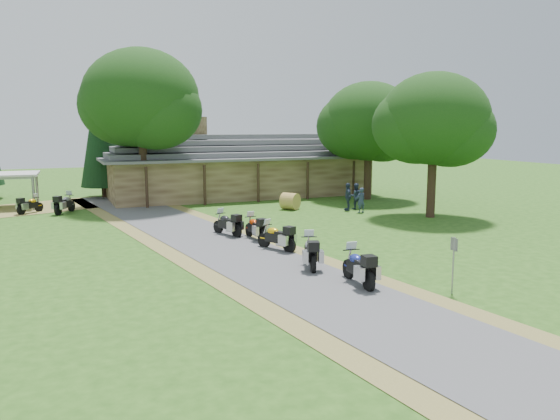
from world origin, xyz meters
name	(u,v)px	position (x,y,z in m)	size (l,w,h in m)	color
ground	(293,279)	(0.00, 0.00, 0.00)	(120.00, 120.00, 0.00)	#274E16
driveway	(244,256)	(-0.50, 4.00, 0.00)	(46.00, 46.00, 0.00)	#48484B
lodge	(238,164)	(6.00, 24.00, 2.45)	(21.40, 9.40, 4.90)	brown
motorcycle_row_a	(358,265)	(1.77, -1.56, 0.70)	(2.04, 0.67, 1.40)	navy
motorcycle_row_b	(311,250)	(1.28, 1.19, 0.69)	(2.01, 0.66, 1.38)	#A4A7AD
motorcycle_row_c	(276,236)	(1.21, 4.52, 0.66)	(1.93, 0.63, 1.32)	#E2AD0C
motorcycle_row_d	(255,226)	(1.15, 7.09, 0.65)	(1.89, 0.62, 1.29)	red
motorcycle_row_e	(227,223)	(0.18, 8.55, 0.66)	(1.92, 0.63, 1.32)	black
motorcycle_carport_a	(30,204)	(-9.22, 20.24, 0.60)	(1.74, 0.57, 1.19)	#EDA40B
motorcycle_carport_b	(65,203)	(-7.18, 19.33, 0.68)	(1.98, 0.65, 1.36)	gray
person_a	(361,198)	(10.28, 12.26, 0.94)	(0.54, 0.39, 1.88)	#2C3852
person_b	(356,194)	(10.76, 13.74, 1.01)	(0.57, 0.41, 2.02)	#2C3852
person_c	(348,194)	(9.99, 13.44, 1.06)	(0.60, 0.43, 2.12)	#2C3852
hay_bale	(290,201)	(6.64, 15.22, 0.56)	(1.11, 1.11, 1.02)	#A9903D
sign_post	(453,266)	(4.12, -3.64, 0.95)	(0.34, 0.06, 1.91)	gray
oak_lodge_left	(142,119)	(-1.99, 20.56, 5.94)	(7.78, 7.78, 11.89)	#133810
oak_lodge_right	(369,137)	(14.12, 17.66, 4.71)	(6.88, 6.88, 9.41)	#133810
oak_driveway	(433,138)	(13.27, 9.12, 4.78)	(6.46, 6.46, 9.56)	#133810
cedar_near	(101,131)	(-4.13, 26.41, 5.09)	(3.37, 3.37, 10.18)	black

